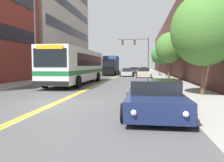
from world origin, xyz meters
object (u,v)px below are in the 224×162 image
at_px(street_tree_right_near, 204,30).
at_px(street_tree_right_far, 160,55).
at_px(car_beige_parked_left_mid, 87,73).
at_px(car_silver_moving_second, 128,72).
at_px(fire_hydrant, 164,79).
at_px(car_red_parked_right_mid, 144,72).
at_px(car_champagne_parked_right_end, 144,73).
at_px(car_dark_grey_moving_third, 134,70).
at_px(car_slate_blue_moving_lead, 136,69).
at_px(street_lamp_left_near, 38,30).
at_px(city_bus, 77,65).
at_px(car_black_parked_left_near, 100,71).
at_px(street_tree_right_mid, 169,48).
at_px(car_navy_parked_right_foreground, 155,98).
at_px(box_truck, 111,65).
at_px(car_white_parked_right_far, 144,70).
at_px(traffic_signal_mast, 138,48).

bearing_deg(street_tree_right_near, street_tree_right_far, 91.24).
xyz_separation_m(car_beige_parked_left_mid, car_silver_moving_second, (5.97, 3.18, -0.02)).
bearing_deg(fire_hydrant, street_tree_right_far, 86.75).
relative_size(car_red_parked_right_mid, car_champagne_parked_right_end, 1.12).
bearing_deg(car_dark_grey_moving_third, car_slate_blue_moving_lead, 89.90).
bearing_deg(street_lamp_left_near, car_beige_parked_left_mid, 86.91).
distance_m(car_champagne_parked_right_end, street_tree_right_near, 18.77).
bearing_deg(street_lamp_left_near, street_tree_right_far, 55.91).
distance_m(city_bus, street_tree_right_far, 17.98).
bearing_deg(car_black_parked_left_near, car_champagne_parked_right_end, -54.54).
xyz_separation_m(city_bus, street_tree_right_near, (9.50, -7.59, 1.91)).
height_order(car_silver_moving_second, fire_hydrant, car_silver_moving_second).
xyz_separation_m(car_red_parked_right_mid, street_tree_right_mid, (2.37, -17.99, 2.99)).
height_order(car_red_parked_right_mid, car_silver_moving_second, car_silver_moving_second).
bearing_deg(car_slate_blue_moving_lead, car_silver_moving_second, -91.13).
height_order(car_black_parked_left_near, street_tree_right_far, street_tree_right_far).
distance_m(car_navy_parked_right_foreground, car_slate_blue_moving_lead, 56.24).
bearing_deg(street_tree_right_mid, fire_hydrant, -103.33).
relative_size(car_black_parked_left_near, car_beige_parked_left_mid, 1.00).
bearing_deg(car_navy_parked_right_foreground, box_truck, 100.99).
xyz_separation_m(car_dark_grey_moving_third, street_tree_right_far, (4.62, -11.94, 2.81)).
bearing_deg(car_slate_blue_moving_lead, box_truck, -98.65).
distance_m(car_navy_parked_right_foreground, car_champagne_parked_right_end, 23.07).
relative_size(car_red_parked_right_mid, car_white_parked_right_far, 1.05).
relative_size(box_truck, street_lamp_left_near, 0.88).
bearing_deg(city_bus, street_tree_right_mid, 18.50).
relative_size(car_red_parked_right_mid, traffic_signal_mast, 0.68).
height_order(car_silver_moving_second, traffic_signal_mast, traffic_signal_mast).
bearing_deg(street_tree_right_near, traffic_signal_mast, 97.64).
height_order(traffic_signal_mast, street_tree_right_far, traffic_signal_mast).
distance_m(car_black_parked_left_near, car_champagne_parked_right_end, 14.74).
relative_size(car_slate_blue_moving_lead, street_tree_right_near, 0.82).
bearing_deg(car_white_parked_right_far, box_truck, -113.31).
bearing_deg(car_beige_parked_left_mid, street_lamp_left_near, -93.09).
height_order(car_red_parked_right_mid, street_tree_right_far, street_tree_right_far).
bearing_deg(car_champagne_parked_right_end, traffic_signal_mast, 94.65).
distance_m(car_black_parked_left_near, car_beige_parked_left_mid, 10.90).
xyz_separation_m(car_champagne_parked_right_end, street_tree_right_mid, (2.53, -7.68, 2.89)).
distance_m(car_red_parked_right_mid, fire_hydrant, 21.60).
bearing_deg(street_tree_right_mid, street_tree_right_near, -86.93).
bearing_deg(car_black_parked_left_near, street_lamp_left_near, -91.67).
bearing_deg(box_truck, street_tree_right_mid, -61.75).
bearing_deg(street_tree_right_far, city_bus, -120.17).
bearing_deg(car_dark_grey_moving_third, car_red_parked_right_mid, -71.27).
height_order(car_beige_parked_left_mid, car_navy_parked_right_foreground, car_beige_parked_left_mid).
relative_size(car_dark_grey_moving_third, fire_hydrant, 5.77).
relative_size(car_red_parked_right_mid, street_lamp_left_near, 0.60).
bearing_deg(car_champagne_parked_right_end, car_beige_parked_left_mid, 172.60).
height_order(car_slate_blue_moving_lead, street_lamp_left_near, street_lamp_left_near).
bearing_deg(car_white_parked_right_far, street_tree_right_far, -81.93).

